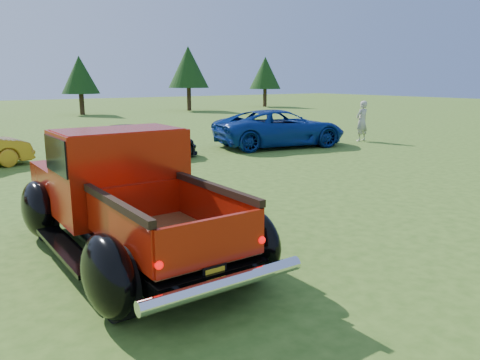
{
  "coord_description": "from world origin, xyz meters",
  "views": [
    {
      "loc": [
        -4.51,
        -6.59,
        2.69
      ],
      "look_at": [
        0.16,
        0.2,
        0.9
      ],
      "focal_mm": 35.0,
      "sensor_mm": 36.0,
      "label": 1
    }
  ],
  "objects_px": {
    "tree_east": "(188,67)",
    "show_car_blue": "(280,128)",
    "tree_mid_right": "(80,75)",
    "pickup_truck": "(121,194)",
    "spectator": "(362,121)",
    "show_car_grey": "(138,142)",
    "tree_far_east": "(265,73)"
  },
  "relations": [
    {
      "from": "tree_east",
      "to": "show_car_blue",
      "type": "distance_m",
      "value": 22.92
    },
    {
      "from": "tree_mid_right",
      "to": "pickup_truck",
      "type": "height_order",
      "value": "tree_mid_right"
    },
    {
      "from": "show_car_blue",
      "to": "spectator",
      "type": "distance_m",
      "value": 4.05
    },
    {
      "from": "tree_mid_right",
      "to": "tree_east",
      "type": "bearing_deg",
      "value": -3.18
    },
    {
      "from": "show_car_grey",
      "to": "tree_east",
      "type": "bearing_deg",
      "value": -38.66
    },
    {
      "from": "tree_mid_right",
      "to": "show_car_grey",
      "type": "height_order",
      "value": "tree_mid_right"
    },
    {
      "from": "tree_mid_right",
      "to": "show_car_grey",
      "type": "relative_size",
      "value": 1.05
    },
    {
      "from": "tree_mid_right",
      "to": "show_car_blue",
      "type": "xyz_separation_m",
      "value": [
        1.52,
        -21.97,
        -2.23
      ]
    },
    {
      "from": "show_car_grey",
      "to": "spectator",
      "type": "height_order",
      "value": "spectator"
    },
    {
      "from": "spectator",
      "to": "show_car_blue",
      "type": "bearing_deg",
      "value": -13.86
    },
    {
      "from": "tree_east",
      "to": "pickup_truck",
      "type": "distance_m",
      "value": 33.86
    },
    {
      "from": "show_car_grey",
      "to": "show_car_blue",
      "type": "distance_m",
      "value": 6.03
    },
    {
      "from": "show_car_grey",
      "to": "show_car_blue",
      "type": "bearing_deg",
      "value": -97.34
    },
    {
      "from": "tree_mid_right",
      "to": "show_car_blue",
      "type": "bearing_deg",
      "value": -86.03
    },
    {
      "from": "tree_east",
      "to": "show_car_grey",
      "type": "bearing_deg",
      "value": -122.29
    },
    {
      "from": "tree_far_east",
      "to": "spectator",
      "type": "xyz_separation_m",
      "value": [
        -12.5,
        -23.23,
        -2.37
      ]
    },
    {
      "from": "pickup_truck",
      "to": "show_car_blue",
      "type": "distance_m",
      "value": 12.24
    },
    {
      "from": "tree_mid_right",
      "to": "tree_far_east",
      "type": "bearing_deg",
      "value": 1.59
    },
    {
      "from": "show_car_grey",
      "to": "pickup_truck",
      "type": "bearing_deg",
      "value": 149.39
    },
    {
      "from": "pickup_truck",
      "to": "show_car_grey",
      "type": "xyz_separation_m",
      "value": [
        3.51,
        7.79,
        -0.31
      ]
    },
    {
      "from": "pickup_truck",
      "to": "show_car_blue",
      "type": "bearing_deg",
      "value": 38.22
    },
    {
      "from": "pickup_truck",
      "to": "spectator",
      "type": "height_order",
      "value": "pickup_truck"
    },
    {
      "from": "tree_far_east",
      "to": "show_car_blue",
      "type": "bearing_deg",
      "value": -126.26
    },
    {
      "from": "tree_far_east",
      "to": "pickup_truck",
      "type": "distance_m",
      "value": 39.89
    },
    {
      "from": "show_car_grey",
      "to": "spectator",
      "type": "xyz_separation_m",
      "value": [
        10.0,
        -0.87,
        0.27
      ]
    },
    {
      "from": "pickup_truck",
      "to": "show_car_grey",
      "type": "relative_size",
      "value": 1.25
    },
    {
      "from": "tree_mid_right",
      "to": "tree_east",
      "type": "distance_m",
      "value": 9.04
    },
    {
      "from": "pickup_truck",
      "to": "tree_east",
      "type": "bearing_deg",
      "value": 59.07
    },
    {
      "from": "tree_east",
      "to": "spectator",
      "type": "xyz_separation_m",
      "value": [
        -3.5,
        -22.23,
        -2.78
      ]
    },
    {
      "from": "tree_east",
      "to": "show_car_grey",
      "type": "xyz_separation_m",
      "value": [
        -13.5,
        -21.36,
        -3.05
      ]
    },
    {
      "from": "tree_mid_right",
      "to": "show_car_grey",
      "type": "distance_m",
      "value": 22.45
    },
    {
      "from": "tree_far_east",
      "to": "pickup_truck",
      "type": "bearing_deg",
      "value": -130.78
    }
  ]
}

